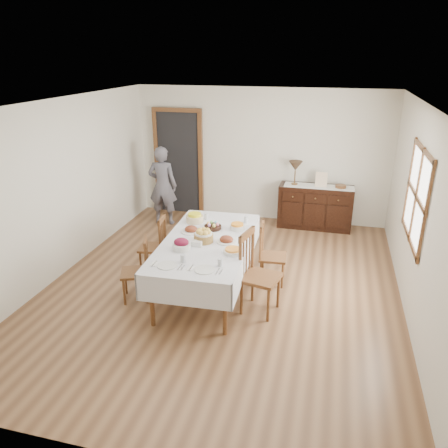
% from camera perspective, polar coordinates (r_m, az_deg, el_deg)
% --- Properties ---
extents(ground, '(6.00, 6.00, 0.00)m').
position_cam_1_polar(ground, '(6.46, -0.22, -8.19)').
color(ground, brown).
extents(room_shell, '(5.02, 6.02, 2.65)m').
position_cam_1_polar(room_shell, '(6.25, -0.56, 7.08)').
color(room_shell, white).
rests_on(room_shell, ground).
extents(dining_table, '(1.27, 2.35, 0.79)m').
position_cam_1_polar(dining_table, '(6.05, -2.26, -2.93)').
color(dining_table, silver).
rests_on(dining_table, ground).
extents(chair_left_near, '(0.48, 0.48, 0.89)m').
position_cam_1_polar(chair_left_near, '(6.08, -11.15, -5.77)').
color(chair_left_near, brown).
rests_on(chair_left_near, ground).
extents(chair_left_far, '(0.43, 0.43, 0.91)m').
position_cam_1_polar(chair_left_far, '(6.76, -8.98, -2.68)').
color(chair_left_far, brown).
rests_on(chair_left_far, ground).
extents(chair_right_near, '(0.54, 0.54, 1.10)m').
position_cam_1_polar(chair_right_near, '(5.68, 4.30, -6.30)').
color(chair_right_near, brown).
rests_on(chair_right_near, ground).
extents(chair_right_far, '(0.41, 0.41, 0.93)m').
position_cam_1_polar(chair_right_far, '(6.41, 5.99, -3.81)').
color(chair_right_far, brown).
rests_on(chair_right_far, ground).
extents(sideboard, '(1.39, 0.51, 0.84)m').
position_cam_1_polar(sideboard, '(8.61, 11.81, 2.22)').
color(sideboard, black).
rests_on(sideboard, ground).
extents(person, '(0.54, 0.37, 1.65)m').
position_cam_1_polar(person, '(8.61, -8.04, 5.32)').
color(person, '#54525C').
rests_on(person, ground).
extents(bread_basket, '(0.26, 0.26, 0.19)m').
position_cam_1_polar(bread_basket, '(5.93, -2.69, -1.57)').
color(bread_basket, olive).
rests_on(bread_basket, dining_table).
extents(egg_basket, '(0.25, 0.25, 0.11)m').
position_cam_1_polar(egg_basket, '(6.38, -1.47, -0.33)').
color(egg_basket, black).
rests_on(egg_basket, dining_table).
extents(ham_platter_a, '(0.30, 0.30, 0.11)m').
position_cam_1_polar(ham_platter_a, '(6.29, -4.31, -0.77)').
color(ham_platter_a, silver).
rests_on(ham_platter_a, dining_table).
extents(ham_platter_b, '(0.27, 0.27, 0.11)m').
position_cam_1_polar(ham_platter_b, '(5.93, 0.32, -2.11)').
color(ham_platter_b, silver).
rests_on(ham_platter_b, dining_table).
extents(beet_bowl, '(0.25, 0.25, 0.15)m').
position_cam_1_polar(beet_bowl, '(5.74, -5.58, -2.69)').
color(beet_bowl, silver).
rests_on(beet_bowl, dining_table).
extents(carrot_bowl, '(0.21, 0.21, 0.09)m').
position_cam_1_polar(carrot_bowl, '(6.36, 1.74, -0.34)').
color(carrot_bowl, silver).
rests_on(carrot_bowl, dining_table).
extents(pineapple_bowl, '(0.26, 0.26, 0.14)m').
position_cam_1_polar(pineapple_bowl, '(6.64, -3.85, 0.78)').
color(pineapple_bowl, beige).
rests_on(pineapple_bowl, dining_table).
extents(casserole_dish, '(0.25, 0.25, 0.07)m').
position_cam_1_polar(casserole_dish, '(5.61, 1.16, -3.55)').
color(casserole_dish, silver).
rests_on(casserole_dish, dining_table).
extents(butter_dish, '(0.14, 0.10, 0.07)m').
position_cam_1_polar(butter_dish, '(5.83, -3.58, -2.55)').
color(butter_dish, silver).
rests_on(butter_dish, dining_table).
extents(setting_left, '(0.42, 0.31, 0.10)m').
position_cam_1_polar(setting_left, '(5.37, -6.76, -5.07)').
color(setting_left, silver).
rests_on(setting_left, dining_table).
extents(setting_right, '(0.42, 0.31, 0.10)m').
position_cam_1_polar(setting_right, '(5.24, -1.90, -5.64)').
color(setting_right, silver).
rests_on(setting_right, dining_table).
extents(glass_far_a, '(0.07, 0.07, 0.10)m').
position_cam_1_polar(glass_far_a, '(6.74, -2.31, 1.01)').
color(glass_far_a, silver).
rests_on(glass_far_a, dining_table).
extents(glass_far_b, '(0.06, 0.06, 0.11)m').
position_cam_1_polar(glass_far_b, '(6.60, 2.90, 0.58)').
color(glass_far_b, silver).
rests_on(glass_far_b, dining_table).
extents(runner, '(1.30, 0.35, 0.01)m').
position_cam_1_polar(runner, '(8.45, 12.30, 4.82)').
color(runner, silver).
rests_on(runner, sideboard).
extents(table_lamp, '(0.26, 0.26, 0.46)m').
position_cam_1_polar(table_lamp, '(8.40, 9.32, 7.41)').
color(table_lamp, brown).
rests_on(table_lamp, sideboard).
extents(picture_frame, '(0.22, 0.08, 0.28)m').
position_cam_1_polar(picture_frame, '(8.41, 12.59, 5.67)').
color(picture_frame, beige).
rests_on(picture_frame, sideboard).
extents(deco_bowl, '(0.20, 0.20, 0.06)m').
position_cam_1_polar(deco_bowl, '(8.45, 15.00, 4.74)').
color(deco_bowl, brown).
rests_on(deco_bowl, sideboard).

